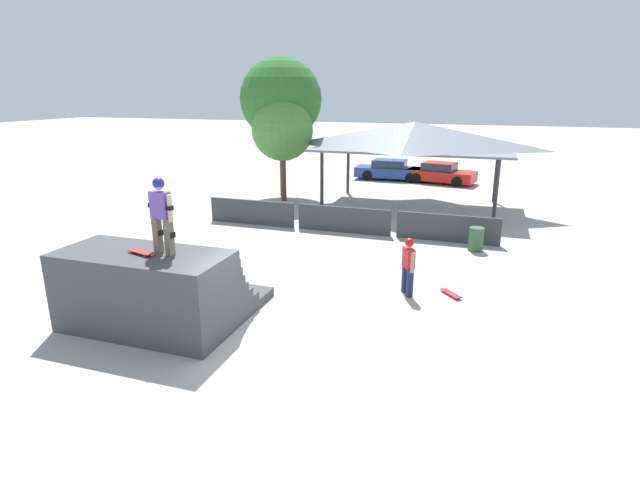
{
  "coord_description": "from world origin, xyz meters",
  "views": [
    {
      "loc": [
        4.45,
        -9.43,
        5.51
      ],
      "look_at": [
        -0.29,
        4.67,
        1.05
      ],
      "focal_mm": 28.0,
      "sensor_mm": 36.0,
      "label": 1
    }
  ],
  "objects": [
    {
      "name": "ground_plane",
      "position": [
        0.0,
        0.0,
        0.0
      ],
      "size": [
        160.0,
        160.0,
        0.0
      ],
      "primitive_type": "plane",
      "color": "#ADA8A0"
    },
    {
      "name": "quarter_pipe_ramp",
      "position": [
        -2.97,
        -0.01,
        0.84
      ],
      "size": [
        4.11,
        3.75,
        1.92
      ],
      "color": "#424247",
      "rests_on": "ground"
    },
    {
      "name": "skater_on_deck",
      "position": [
        -2.41,
        -0.24,
        2.93
      ],
      "size": [
        0.76,
        0.32,
        1.77
      ],
      "rotation": [
        0.0,
        0.0,
        -0.21
      ],
      "color": "#6B6051",
      "rests_on": "quarter_pipe_ramp"
    },
    {
      "name": "skateboard_on_deck",
      "position": [
        -2.88,
        -0.46,
        1.98
      ],
      "size": [
        0.78,
        0.41,
        0.09
      ],
      "rotation": [
        0.0,
        0.0,
        -0.29
      ],
      "color": "red",
      "rests_on": "quarter_pipe_ramp"
    },
    {
      "name": "bystander_walking",
      "position": [
        2.61,
        3.73,
        0.97
      ],
      "size": [
        0.42,
        0.61,
        1.66
      ],
      "rotation": [
        0.0,
        0.0,
        2.11
      ],
      "color": "#1E2347",
      "rests_on": "ground"
    },
    {
      "name": "skateboard_on_ground",
      "position": [
        3.82,
        4.02,
        0.06
      ],
      "size": [
        0.66,
        0.73,
        0.09
      ],
      "rotation": [
        0.0,
        0.0,
        5.41
      ],
      "color": "blue",
      "rests_on": "ground"
    },
    {
      "name": "barrier_fence",
      "position": [
        -0.86,
        9.36,
        0.53
      ],
      "size": [
        12.04,
        0.12,
        1.05
      ],
      "color": "#3D3D42",
      "rests_on": "ground"
    },
    {
      "name": "pavilion_shelter",
      "position": [
        1.0,
        15.0,
        3.45
      ],
      "size": [
        9.17,
        5.44,
        4.11
      ],
      "color": "#2D2D33",
      "rests_on": "ground"
    },
    {
      "name": "tree_beside_pavilion",
      "position": [
        -5.49,
        14.2,
        3.61
      ],
      "size": [
        3.09,
        3.09,
        5.17
      ],
      "color": "brown",
      "rests_on": "ground"
    },
    {
      "name": "tree_far_back",
      "position": [
        -6.08,
        15.49,
        5.09
      ],
      "size": [
        4.26,
        4.26,
        7.23
      ],
      "color": "brown",
      "rests_on": "ground"
    },
    {
      "name": "trash_bin",
      "position": [
        4.3,
        8.55,
        0.42
      ],
      "size": [
        0.52,
        0.52,
        0.85
      ],
      "primitive_type": "cylinder",
      "color": "#385B3D",
      "rests_on": "ground"
    },
    {
      "name": "parked_car_blue",
      "position": [
        -1.45,
        22.41,
        0.6
      ],
      "size": [
        4.53,
        1.78,
        1.27
      ],
      "rotation": [
        0.0,
        0.0,
        0.01
      ],
      "color": "navy",
      "rests_on": "ground"
    },
    {
      "name": "parked_car_red",
      "position": [
        1.71,
        22.11,
        0.6
      ],
      "size": [
        4.41,
        2.55,
        1.27
      ],
      "rotation": [
        0.0,
        0.0,
        -0.2
      ],
      "color": "red",
      "rests_on": "ground"
    }
  ]
}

